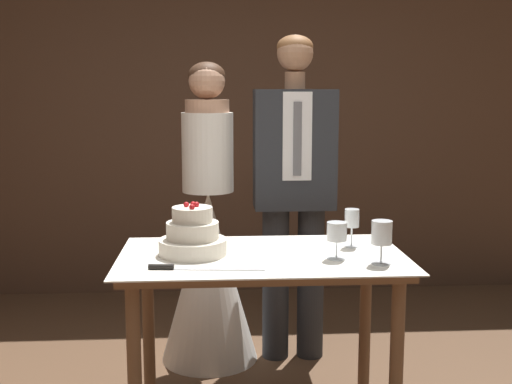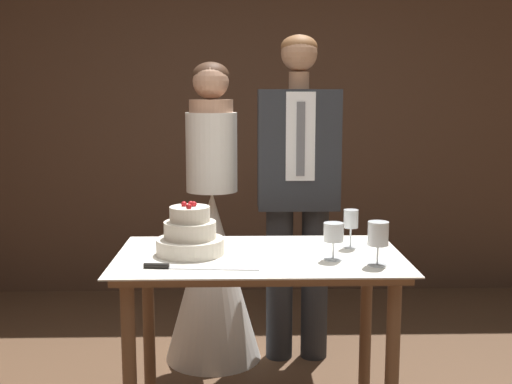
{
  "view_description": "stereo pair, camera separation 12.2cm",
  "coord_description": "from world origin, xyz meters",
  "px_view_note": "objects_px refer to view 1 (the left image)",
  "views": [
    {
      "loc": [
        -0.12,
        -2.31,
        1.49
      ],
      "look_at": [
        0.08,
        0.75,
        1.02
      ],
      "focal_mm": 45.0,
      "sensor_mm": 36.0,
      "label": 1
    },
    {
      "loc": [
        0.0,
        -2.32,
        1.49
      ],
      "look_at": [
        0.08,
        0.75,
        1.02
      ],
      "focal_mm": 45.0,
      "sensor_mm": 36.0,
      "label": 2
    }
  ],
  "objects_px": {
    "wine_glass_middle": "(337,233)",
    "wine_glass_far": "(382,235)",
    "cake_table": "(262,280)",
    "bride": "(209,254)",
    "tiered_cake": "(193,236)",
    "wine_glass_near": "(352,220)",
    "cake_knife": "(184,268)",
    "groom": "(294,182)"
  },
  "relations": [
    {
      "from": "cake_table",
      "to": "cake_knife",
      "type": "bearing_deg",
      "value": -146.07
    },
    {
      "from": "wine_glass_far",
      "to": "bride",
      "type": "distance_m",
      "value": 1.27
    },
    {
      "from": "cake_table",
      "to": "tiered_cake",
      "type": "xyz_separation_m",
      "value": [
        -0.3,
        0.02,
        0.2
      ]
    },
    {
      "from": "wine_glass_middle",
      "to": "tiered_cake",
      "type": "bearing_deg",
      "value": 169.62
    },
    {
      "from": "cake_table",
      "to": "wine_glass_far",
      "type": "height_order",
      "value": "wine_glass_far"
    },
    {
      "from": "cake_table",
      "to": "wine_glass_far",
      "type": "relative_size",
      "value": 6.84
    },
    {
      "from": "tiered_cake",
      "to": "wine_glass_middle",
      "type": "height_order",
      "value": "tiered_cake"
    },
    {
      "from": "cake_table",
      "to": "wine_glass_middle",
      "type": "bearing_deg",
      "value": -17.34
    },
    {
      "from": "wine_glass_middle",
      "to": "wine_glass_far",
      "type": "distance_m",
      "value": 0.19
    },
    {
      "from": "wine_glass_middle",
      "to": "bride",
      "type": "bearing_deg",
      "value": 120.31
    },
    {
      "from": "cake_knife",
      "to": "cake_table",
      "type": "bearing_deg",
      "value": 39.11
    },
    {
      "from": "cake_table",
      "to": "wine_glass_near",
      "type": "height_order",
      "value": "wine_glass_near"
    },
    {
      "from": "cake_knife",
      "to": "wine_glass_middle",
      "type": "relative_size",
      "value": 2.93
    },
    {
      "from": "wine_glass_middle",
      "to": "bride",
      "type": "distance_m",
      "value": 1.11
    },
    {
      "from": "cake_knife",
      "to": "wine_glass_near",
      "type": "distance_m",
      "value": 0.81
    },
    {
      "from": "cake_knife",
      "to": "groom",
      "type": "height_order",
      "value": "groom"
    },
    {
      "from": "cake_knife",
      "to": "wine_glass_near",
      "type": "relative_size",
      "value": 2.65
    },
    {
      "from": "wine_glass_middle",
      "to": "wine_glass_far",
      "type": "height_order",
      "value": "wine_glass_far"
    },
    {
      "from": "groom",
      "to": "wine_glass_near",
      "type": "bearing_deg",
      "value": -76.55
    },
    {
      "from": "cake_table",
      "to": "bride",
      "type": "height_order",
      "value": "bride"
    },
    {
      "from": "cake_table",
      "to": "cake_knife",
      "type": "relative_size",
      "value": 2.67
    },
    {
      "from": "bride",
      "to": "tiered_cake",
      "type": "bearing_deg",
      "value": -94.14
    },
    {
      "from": "wine_glass_far",
      "to": "bride",
      "type": "bearing_deg",
      "value": 124.75
    },
    {
      "from": "wine_glass_far",
      "to": "cake_table",
      "type": "bearing_deg",
      "value": 158.28
    },
    {
      "from": "cake_table",
      "to": "wine_glass_near",
      "type": "relative_size",
      "value": 7.06
    },
    {
      "from": "cake_table",
      "to": "wine_glass_far",
      "type": "xyz_separation_m",
      "value": [
        0.47,
        -0.19,
        0.23
      ]
    },
    {
      "from": "wine_glass_far",
      "to": "groom",
      "type": "relative_size",
      "value": 0.1
    },
    {
      "from": "cake_knife",
      "to": "bride",
      "type": "distance_m",
      "value": 1.07
    },
    {
      "from": "wine_glass_middle",
      "to": "wine_glass_far",
      "type": "xyz_separation_m",
      "value": [
        0.16,
        -0.09,
        0.01
      ]
    },
    {
      "from": "cake_table",
      "to": "wine_glass_middle",
      "type": "xyz_separation_m",
      "value": [
        0.3,
        -0.09,
        0.23
      ]
    },
    {
      "from": "cake_table",
      "to": "wine_glass_near",
      "type": "distance_m",
      "value": 0.49
    },
    {
      "from": "bride",
      "to": "wine_glass_near",
      "type": "bearing_deg",
      "value": -48.03
    },
    {
      "from": "wine_glass_near",
      "to": "groom",
      "type": "height_order",
      "value": "groom"
    },
    {
      "from": "wine_glass_middle",
      "to": "cake_knife",
      "type": "bearing_deg",
      "value": -168.89
    },
    {
      "from": "wine_glass_near",
      "to": "wine_glass_far",
      "type": "height_order",
      "value": "wine_glass_far"
    },
    {
      "from": "tiered_cake",
      "to": "wine_glass_near",
      "type": "relative_size",
      "value": 1.68
    },
    {
      "from": "wine_glass_far",
      "to": "bride",
      "type": "xyz_separation_m",
      "value": [
        -0.7,
        1.01,
        -0.33
      ]
    },
    {
      "from": "cake_knife",
      "to": "groom",
      "type": "relative_size",
      "value": 0.25
    },
    {
      "from": "tiered_cake",
      "to": "wine_glass_far",
      "type": "relative_size",
      "value": 1.63
    },
    {
      "from": "cake_knife",
      "to": "wine_glass_far",
      "type": "bearing_deg",
      "value": 7.45
    },
    {
      "from": "cake_knife",
      "to": "wine_glass_near",
      "type": "bearing_deg",
      "value": 29.27
    },
    {
      "from": "wine_glass_near",
      "to": "tiered_cake",
      "type": "bearing_deg",
      "value": -172.34
    }
  ]
}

